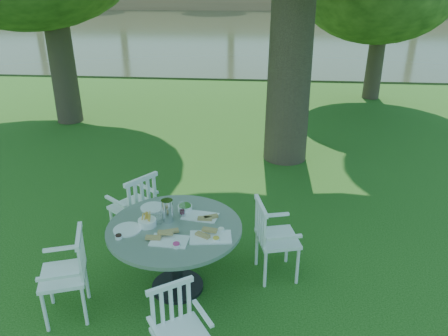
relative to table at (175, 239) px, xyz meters
The scene contains 8 objects.
ground 1.37m from the table, 71.43° to the left, with size 140.00×140.00×0.00m, color #123E0D.
table is the anchor object (origin of this frame).
chair_ne 1.04m from the table, 18.22° to the left, with size 0.53×0.56×0.92m.
chair_nw 1.04m from the table, 127.65° to the left, with size 0.65×0.65×0.95m.
chair_sw 1.04m from the table, 153.69° to the right, with size 0.55×0.57×0.91m.
chair_se 1.06m from the table, 78.81° to the right, with size 0.56×0.55×0.82m.
tableware 0.21m from the table, 139.97° to the left, with size 1.21×0.89×0.24m.
river 24.17m from the table, 89.08° to the left, with size 100.00×28.00×0.12m, color #2F3620.
Camera 1 is at (0.46, -4.92, 3.15)m, focal length 35.00 mm.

